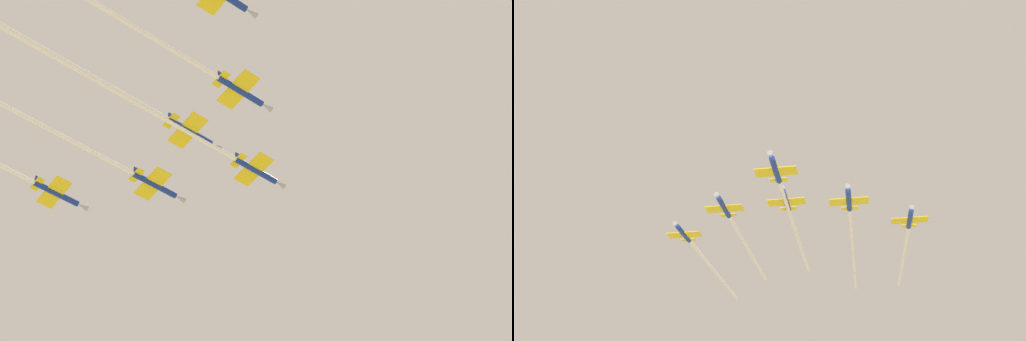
{
  "view_description": "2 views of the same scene",
  "coord_description": "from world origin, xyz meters",
  "views": [
    {
      "loc": [
        -60.73,
        118.38,
        2.01
      ],
      "look_at": [
        -9.42,
        1.88,
        145.19
      ],
      "focal_mm": 63.07,
      "sensor_mm": 36.0,
      "label": 1
    },
    {
      "loc": [
        -44.99,
        -93.28,
        89.11
      ],
      "look_at": [
        -13.87,
        -6.85,
        139.74
      ],
      "focal_mm": 36.81,
      "sensor_mm": 36.0,
      "label": 2
    }
  ],
  "objects": [
    {
      "name": "jet_port_outer",
      "position": [
        7.56,
        32.22,
        145.73
      ],
      "size": [
        32.84,
        56.71,
        2.78
      ],
      "rotation": [
        0.0,
        0.0,
        2.63
      ],
      "color": "navy"
    },
    {
      "name": "jet_starboard_inner",
      "position": [
        -5.88,
        39.93,
        144.35
      ],
      "size": [
        34.75,
        60.13,
        2.78
      ],
      "rotation": [
        0.0,
        0.0,
        2.63
      ],
      "color": "navy"
    },
    {
      "name": "jet_lead",
      "position": [
        1.17,
        20.8,
        145.2
      ],
      "size": [
        37.21,
        64.52,
        2.78
      ],
      "rotation": [
        0.0,
        0.0,
        2.63
      ],
      "color": "navy"
    },
    {
      "name": "jet_port_inner",
      "position": [
        24.32,
        30.45,
        143.96
      ],
      "size": [
        41.77,
        72.68,
        2.78
      ],
      "rotation": [
        0.0,
        0.0,
        2.63
      ],
      "color": "navy"
    }
  ]
}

